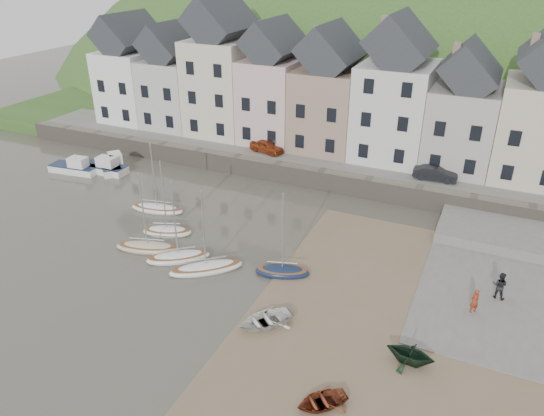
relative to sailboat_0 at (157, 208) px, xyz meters
The scene contains 24 objects.
ground 12.96m from the sailboat_0, 31.75° to the right, with size 160.00×160.00×0.00m, color #454136.
quay_land 27.49m from the sailboat_0, 66.36° to the left, with size 90.00×30.00×1.50m, color #365923.
quay_street 17.61m from the sailboat_0, 51.15° to the left, with size 70.00×7.00×0.10m, color slate.
seawall 15.02m from the sailboat_0, 42.73° to the left, with size 70.00×1.20×1.80m, color slate.
beach 23.05m from the sailboat_0, 17.21° to the right, with size 18.00×26.00×0.06m, color #786249.
slipway 26.05m from the sailboat_0, ahead, with size 8.00×18.00×0.12m, color slate.
hillside 56.55m from the sailboat_0, 83.54° to the left, with size 134.40×84.00×84.00m.
townhouse_terrace 22.55m from the sailboat_0, 53.35° to the left, with size 61.05×8.00×13.93m.
sailboat_0 is the anchor object (origin of this frame).
sailboat_1 4.20m from the sailboat_0, 43.66° to the right, with size 4.09×2.73×6.32m.
sailboat_2 6.32m from the sailboat_0, 60.30° to the right, with size 5.05×2.83×6.32m.
sailboat_3 8.21m from the sailboat_0, 43.79° to the right, with size 4.50×3.91×6.32m.
sailboat_4 10.39m from the sailboat_0, 35.57° to the right, with size 4.88×4.46×6.32m.
sailboat_5 14.01m from the sailboat_0, 17.60° to the right, with size 4.00×2.55×6.32m.
motorboat_0 11.03m from the sailboat_0, 154.35° to the left, with size 5.43×1.91×1.70m.
motorboat_1 12.86m from the sailboat_0, 163.96° to the left, with size 5.11×2.31×1.70m.
motorboat_2 11.23m from the sailboat_0, 149.93° to the left, with size 4.63×4.25×1.70m.
rowboat_white 17.35m from the sailboat_0, 33.17° to the right, with size 2.36×3.30×0.68m, color white.
rowboat_green 24.60m from the sailboat_0, 21.72° to the right, with size 2.19×2.53×1.33m, color black.
rowboat_red 23.90m from the sailboat_0, 35.11° to the right, with size 1.84×2.58×0.53m, color brown.
person_red 25.72m from the sailboat_0, ahead, with size 0.59×0.39×1.63m, color maroon.
person_dark 26.83m from the sailboat_0, ahead, with size 0.89×0.69×1.83m, color black.
car_left 13.51m from the sailboat_0, 71.50° to the left, with size 1.44×3.57×1.22m, color #8F3614.
car_right 24.29m from the sailboat_0, 31.58° to the left, with size 1.33×3.80×1.25m, color black.
Camera 1 is at (13.73, -24.00, 19.73)m, focal length 33.71 mm.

